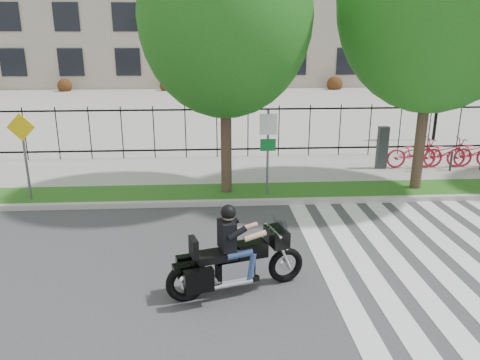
{
  "coord_description": "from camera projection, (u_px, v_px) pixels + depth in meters",
  "views": [
    {
      "loc": [
        -0.23,
        -8.53,
        4.62
      ],
      "look_at": [
        0.5,
        3.0,
        1.09
      ],
      "focal_mm": 35.0,
      "sensor_mm": 36.0,
      "label": 1
    }
  ],
  "objects": [
    {
      "name": "ground",
      "position": [
        225.0,
        274.0,
        9.51
      ],
      "size": [
        120.0,
        120.0,
        0.0
      ],
      "primitive_type": "plane",
      "color": "#3B3A3D",
      "rests_on": "ground"
    },
    {
      "name": "curb",
      "position": [
        220.0,
        203.0,
        13.4
      ],
      "size": [
        60.0,
        0.2,
        0.15
      ],
      "primitive_type": "cube",
      "color": "#AEAAA4",
      "rests_on": "ground"
    },
    {
      "name": "grass_verge",
      "position": [
        220.0,
        193.0,
        14.21
      ],
      "size": [
        60.0,
        1.5,
        0.15
      ],
      "primitive_type": "cube",
      "color": "#1A5415",
      "rests_on": "ground"
    },
    {
      "name": "sidewalk",
      "position": [
        218.0,
        171.0,
        16.6
      ],
      "size": [
        60.0,
        3.5,
        0.15
      ],
      "primitive_type": "cube",
      "color": "#A09D95",
      "rests_on": "ground"
    },
    {
      "name": "plaza",
      "position": [
        214.0,
        104.0,
        33.35
      ],
      "size": [
        80.0,
        34.0,
        0.1
      ],
      "primitive_type": "cube",
      "color": "#A09D95",
      "rests_on": "ground"
    },
    {
      "name": "crosswalk_stripes",
      "position": [
        455.0,
        267.0,
        9.8
      ],
      "size": [
        5.7,
        8.0,
        0.01
      ],
      "primitive_type": null,
      "color": "silver",
      "rests_on": "ground"
    },
    {
      "name": "iron_fence",
      "position": [
        217.0,
        132.0,
        17.95
      ],
      "size": [
        30.0,
        0.06,
        2.0
      ],
      "primitive_type": null,
      "color": "black",
      "rests_on": "sidewalk"
    },
    {
      "name": "lamp_post_right",
      "position": [
        442.0,
        71.0,
        20.63
      ],
      "size": [
        1.06,
        0.7,
        4.25
      ],
      "color": "black",
      "rests_on": "ground"
    },
    {
      "name": "street_tree_1",
      "position": [
        225.0,
        17.0,
        12.74
      ],
      "size": [
        4.81,
        4.81,
        7.78
      ],
      "color": "#3D2C21",
      "rests_on": "grass_verge"
    },
    {
      "name": "street_tree_2",
      "position": [
        436.0,
        0.0,
        12.96
      ],
      "size": [
        5.47,
        5.47,
        8.62
      ],
      "color": "#3D2C21",
      "rests_on": "grass_verge"
    },
    {
      "name": "sign_pole_regulatory",
      "position": [
        268.0,
        142.0,
        13.46
      ],
      "size": [
        0.5,
        0.09,
        2.5
      ],
      "color": "#59595B",
      "rests_on": "grass_verge"
    },
    {
      "name": "sign_pole_warning",
      "position": [
        24.0,
        145.0,
        13.04
      ],
      "size": [
        0.78,
        0.09,
        2.49
      ],
      "color": "#59595B",
      "rests_on": "grass_verge"
    },
    {
      "name": "motorcycle_rider",
      "position": [
        236.0,
        257.0,
        8.71
      ],
      "size": [
        2.66,
        1.23,
        2.11
      ],
      "color": "black",
      "rests_on": "ground"
    }
  ]
}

